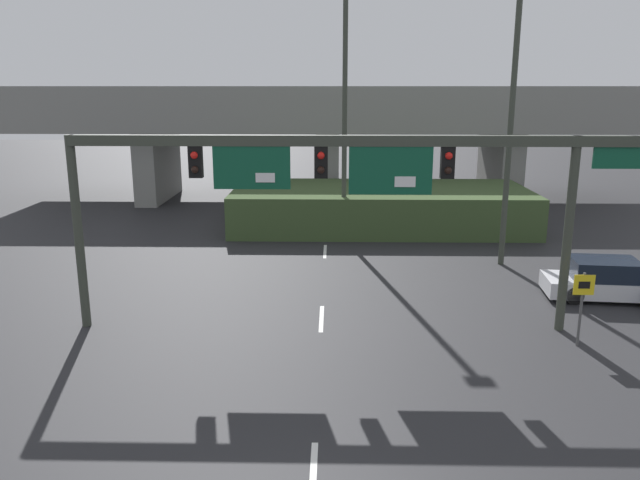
{
  "coord_description": "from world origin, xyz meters",
  "views": [
    {
      "loc": [
        0.37,
        -8.48,
        7.48
      ],
      "look_at": [
        0.0,
        8.59,
        3.25
      ],
      "focal_mm": 35.0,
      "sensor_mm": 36.0,
      "label": 1
    }
  ],
  "objects_px": {
    "speed_limit_sign": "(582,299)",
    "highway_light_pole_far": "(345,96)",
    "highway_light_pole_near": "(513,98)",
    "signal_gantry": "(363,171)",
    "parked_sedan_near_right": "(607,281)"
  },
  "relations": [
    {
      "from": "speed_limit_sign",
      "to": "signal_gantry",
      "type": "bearing_deg",
      "value": 168.7
    },
    {
      "from": "speed_limit_sign",
      "to": "highway_light_pole_near",
      "type": "relative_size",
      "value": 0.17
    },
    {
      "from": "highway_light_pole_near",
      "to": "signal_gantry",
      "type": "bearing_deg",
      "value": -130.47
    },
    {
      "from": "highway_light_pole_far",
      "to": "parked_sedan_near_right",
      "type": "bearing_deg",
      "value": -43.65
    },
    {
      "from": "signal_gantry",
      "to": "highway_light_pole_far",
      "type": "xyz_separation_m",
      "value": [
        -0.37,
        11.96,
        1.97
      ]
    },
    {
      "from": "highway_light_pole_near",
      "to": "highway_light_pole_far",
      "type": "bearing_deg",
      "value": 146.12
    },
    {
      "from": "speed_limit_sign",
      "to": "highway_light_pole_far",
      "type": "bearing_deg",
      "value": 116.94
    },
    {
      "from": "speed_limit_sign",
      "to": "highway_light_pole_near",
      "type": "xyz_separation_m",
      "value": [
        -0.0,
        8.71,
        5.52
      ]
    },
    {
      "from": "signal_gantry",
      "to": "highway_light_pole_near",
      "type": "height_order",
      "value": "highway_light_pole_near"
    },
    {
      "from": "highway_light_pole_near",
      "to": "parked_sedan_near_right",
      "type": "bearing_deg",
      "value": -59.23
    },
    {
      "from": "highway_light_pole_far",
      "to": "parked_sedan_near_right",
      "type": "height_order",
      "value": "highway_light_pole_far"
    },
    {
      "from": "highway_light_pole_near",
      "to": "parked_sedan_near_right",
      "type": "height_order",
      "value": "highway_light_pole_near"
    },
    {
      "from": "signal_gantry",
      "to": "highway_light_pole_near",
      "type": "xyz_separation_m",
      "value": [
        6.35,
        7.44,
        1.98
      ]
    },
    {
      "from": "highway_light_pole_far",
      "to": "highway_light_pole_near",
      "type": "bearing_deg",
      "value": -33.88
    },
    {
      "from": "signal_gantry",
      "to": "speed_limit_sign",
      "type": "xyz_separation_m",
      "value": [
        6.36,
        -1.27,
        -3.54
      ]
    }
  ]
}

